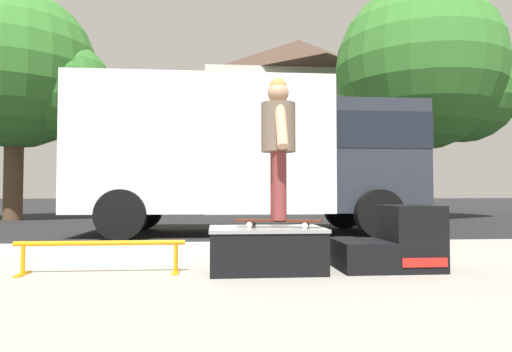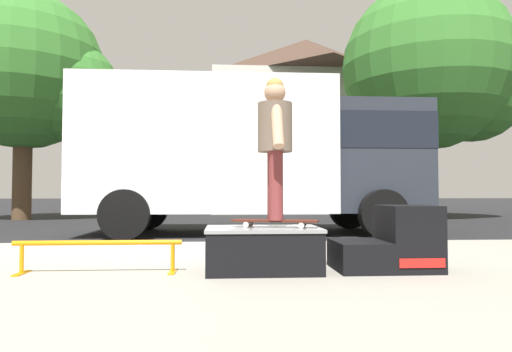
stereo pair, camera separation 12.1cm
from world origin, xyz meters
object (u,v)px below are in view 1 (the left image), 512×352
(grind_rail, at_px, (101,249))
(street_tree_main, at_px, (25,74))
(skateboard, at_px, (278,221))
(skater_kid, at_px, (278,136))
(kicker_ramp, at_px, (394,243))
(box_truck, at_px, (250,151))
(street_tree_neighbour, at_px, (429,73))
(skate_box, at_px, (266,248))

(grind_rail, distance_m, street_tree_main, 12.41)
(grind_rail, xyz_separation_m, street_tree_main, (-4.97, 10.56, 4.22))
(skateboard, relative_size, street_tree_main, 0.11)
(skater_kid, xyz_separation_m, street_tree_main, (-6.55, 10.56, 3.21))
(kicker_ramp, bearing_deg, box_truck, 100.44)
(street_tree_main, distance_m, street_tree_neighbour, 13.00)
(skater_kid, bearing_deg, box_truck, 88.63)
(skate_box, distance_m, box_truck, 5.43)
(kicker_ramp, xyz_separation_m, skateboard, (-1.09, -0.01, 0.21))
(skate_box, height_order, box_truck, box_truck)
(grind_rail, xyz_separation_m, street_tree_neighbour, (8.02, 10.22, 4.48))
(skateboard, xyz_separation_m, box_truck, (0.13, 5.27, 1.13))
(kicker_ramp, height_order, street_tree_neighbour, street_tree_neighbour)
(skater_kid, bearing_deg, kicker_ramp, 0.70)
(skate_box, bearing_deg, skateboard, -7.05)
(skate_box, relative_size, street_tree_main, 0.14)
(skate_box, height_order, skateboard, skateboard)
(skate_box, height_order, street_tree_main, street_tree_main)
(skateboard, height_order, street_tree_neighbour, street_tree_neighbour)
(skateboard, height_order, box_truck, box_truck)
(grind_rail, distance_m, street_tree_neighbour, 13.74)
(skate_box, bearing_deg, grind_rail, -179.58)
(street_tree_neighbour, bearing_deg, box_truck, -141.88)
(skate_box, distance_m, street_tree_neighbour, 12.94)
(box_truck, xyz_separation_m, street_tree_main, (-6.67, 5.30, 2.86))
(kicker_ramp, distance_m, grind_rail, 2.67)
(skateboard, height_order, street_tree_main, street_tree_main)
(skate_box, height_order, kicker_ramp, kicker_ramp)
(skater_kid, relative_size, street_tree_neighbour, 0.17)
(grind_rail, distance_m, box_truck, 5.70)
(skate_box, xyz_separation_m, skater_kid, (0.11, -0.01, 1.02))
(kicker_ramp, xyz_separation_m, street_tree_main, (-7.64, 10.55, 4.19))
(street_tree_neighbour, bearing_deg, skateboard, -122.23)
(kicker_ramp, height_order, skater_kid, skater_kid)
(street_tree_neighbour, bearing_deg, skate_box, -122.71)
(skater_kid, xyz_separation_m, street_tree_neighbour, (6.45, 10.22, 3.47))
(skater_kid, bearing_deg, grind_rail, 179.89)
(box_truck, height_order, street_tree_neighbour, street_tree_neighbour)
(skater_kid, bearing_deg, skate_box, 172.95)
(street_tree_main, bearing_deg, street_tree_neighbour, -1.50)
(grind_rail, bearing_deg, box_truck, 72.08)
(grind_rail, xyz_separation_m, box_truck, (1.70, 5.26, 1.36))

